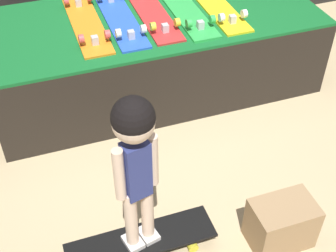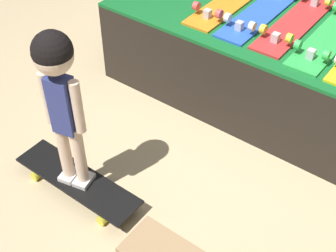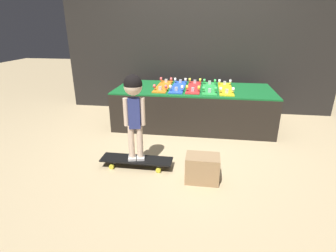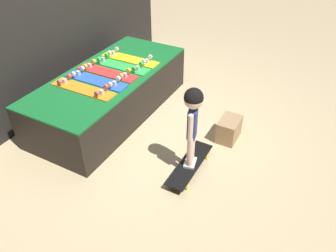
# 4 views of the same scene
# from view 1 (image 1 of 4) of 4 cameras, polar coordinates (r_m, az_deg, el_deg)

# --- Properties ---
(ground_plane) EXTENTS (16.00, 16.00, 0.00)m
(ground_plane) POSITION_cam_1_polar(r_m,az_deg,el_deg) (3.05, 1.80, -1.04)
(ground_plane) COLOR tan
(display_rack) EXTENTS (2.21, 0.96, 0.56)m
(display_rack) POSITION_cam_1_polar(r_m,az_deg,el_deg) (3.32, -1.70, 9.00)
(display_rack) COLOR black
(display_rack) RESTS_ON ground_plane
(skateboard_orange_on_rack) EXTENTS (0.19, 0.79, 0.09)m
(skateboard_orange_on_rack) POSITION_cam_1_polar(r_m,az_deg,el_deg) (3.11, -9.91, 12.22)
(skateboard_orange_on_rack) COLOR orange
(skateboard_orange_on_rack) RESTS_ON display_rack
(skateboard_blue_on_rack) EXTENTS (0.19, 0.79, 0.09)m
(skateboard_blue_on_rack) POSITION_cam_1_polar(r_m,az_deg,el_deg) (3.14, -5.82, 12.91)
(skateboard_blue_on_rack) COLOR blue
(skateboard_blue_on_rack) RESTS_ON display_rack
(skateboard_red_on_rack) EXTENTS (0.19, 0.79, 0.09)m
(skateboard_red_on_rack) POSITION_cam_1_polar(r_m,az_deg,el_deg) (3.19, -1.91, 13.65)
(skateboard_red_on_rack) COLOR red
(skateboard_red_on_rack) RESTS_ON display_rack
(skateboard_green_on_rack) EXTENTS (0.19, 0.79, 0.09)m
(skateboard_green_on_rack) POSITION_cam_1_polar(r_m,az_deg,el_deg) (3.23, 2.16, 13.98)
(skateboard_green_on_rack) COLOR green
(skateboard_green_on_rack) RESTS_ON display_rack
(skateboard_yellow_on_rack) EXTENTS (0.19, 0.79, 0.09)m
(skateboard_yellow_on_rack) POSITION_cam_1_polar(r_m,az_deg,el_deg) (3.31, 5.86, 14.50)
(skateboard_yellow_on_rack) COLOR yellow
(skateboard_yellow_on_rack) RESTS_ON display_rack
(skateboard_on_floor) EXTENTS (0.75, 0.20, 0.09)m
(skateboard_on_floor) POSITION_cam_1_polar(r_m,az_deg,el_deg) (2.41, -3.31, -13.86)
(skateboard_on_floor) COLOR black
(skateboard_on_floor) RESTS_ON ground_plane
(child) EXTENTS (0.21, 0.18, 0.88)m
(child) POSITION_cam_1_polar(r_m,az_deg,el_deg) (1.93, -4.03, -2.98)
(child) COLOR silver
(child) RESTS_ON skateboard_on_floor
(storage_box) EXTENTS (0.32, 0.21, 0.26)m
(storage_box) POSITION_cam_1_polar(r_m,az_deg,el_deg) (2.46, 13.65, -11.47)
(storage_box) COLOR #A37F56
(storage_box) RESTS_ON ground_plane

